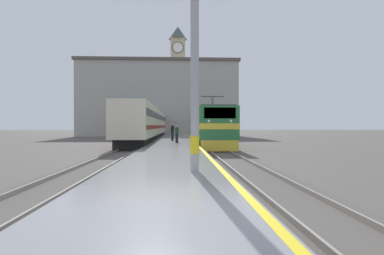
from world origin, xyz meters
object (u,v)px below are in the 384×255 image
object	(u,v)px
passenger_train	(155,124)
clock_tower	(178,77)
catenary_mast	(197,51)
locomotive_train	(207,127)
second_waiting_passenger	(172,131)
person_on_platform	(177,133)

from	to	relation	value
passenger_train	clock_tower	world-z (taller)	clock_tower
catenary_mast	clock_tower	size ratio (longest dim) A/B	0.33
locomotive_train	catenary_mast	bearing A→B (deg)	-96.39
catenary_mast	second_waiting_passenger	xyz separation A→B (m)	(-1.30, 22.13, -3.15)
locomotive_train	clock_tower	distance (m)	40.26
passenger_train	person_on_platform	xyz separation A→B (m)	(3.73, -20.94, -1.00)
passenger_train	clock_tower	distance (m)	23.94
clock_tower	catenary_mast	bearing A→B (deg)	-89.20
person_on_platform	second_waiting_passenger	distance (m)	4.45
catenary_mast	clock_tower	xyz separation A→B (m)	(-0.83, 59.60, 8.74)
person_on_platform	clock_tower	xyz separation A→B (m)	(-0.03, 41.89, 11.99)
passenger_train	catenary_mast	world-z (taller)	catenary_mast
locomotive_train	clock_tower	size ratio (longest dim) A/B	0.78
clock_tower	person_on_platform	bearing A→B (deg)	-89.96
catenary_mast	clock_tower	distance (m)	60.24
locomotive_train	person_on_platform	bearing A→B (deg)	-132.95
catenary_mast	locomotive_train	bearing A→B (deg)	83.61
locomotive_train	clock_tower	xyz separation A→B (m)	(-3.19, 38.49, 11.38)
passenger_train	second_waiting_passenger	size ratio (longest dim) A/B	30.13
passenger_train	second_waiting_passenger	distance (m)	16.85
clock_tower	second_waiting_passenger	bearing A→B (deg)	-90.72
clock_tower	passenger_train	bearing A→B (deg)	-100.02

